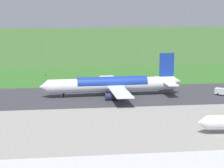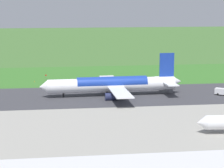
{
  "view_description": "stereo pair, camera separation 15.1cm",
  "coord_description": "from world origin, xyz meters",
  "views": [
    {
      "loc": [
        15.36,
        163.94,
        36.18
      ],
      "look_at": [
        -5.97,
        0.0,
        4.5
      ],
      "focal_mm": 71.93,
      "sensor_mm": 36.0,
      "label": 1
    },
    {
      "loc": [
        15.21,
        163.96,
        36.18
      ],
      "look_at": [
        -5.97,
        0.0,
        4.5
      ],
      "focal_mm": 71.93,
      "sensor_mm": 36.0,
      "label": 2
    }
  ],
  "objects": [
    {
      "name": "airliner_main",
      "position": [
        -6.34,
        -0.01,
        4.35
      ],
      "size": [
        54.07,
        44.17,
        15.88
      ],
      "color": "white",
      "rests_on": "ground"
    },
    {
      "name": "service_truck_fuel",
      "position": [
        -47.41,
        4.69,
        1.4
      ],
      "size": [
        6.03,
        5.19,
        2.65
      ],
      "color": "gray",
      "rests_on": "ground"
    },
    {
      "name": "traffic_cone_orange",
      "position": [
        24.25,
        -32.69,
        0.28
      ],
      "size": [
        0.4,
        0.4,
        0.55
      ],
      "primitive_type": "cone",
      "color": "orange",
      "rests_on": "ground"
    },
    {
      "name": "grass_verge_foreground",
      "position": [
        0.0,
        -34.89,
        0.02
      ],
      "size": [
        600.0,
        80.0,
        0.04
      ],
      "primitive_type": "cube",
      "color": "#346B27",
      "rests_on": "ground"
    },
    {
      "name": "apron_concrete",
      "position": [
        0.0,
        49.02,
        0.03
      ],
      "size": [
        440.0,
        110.0,
        0.05
      ],
      "primitive_type": "cube",
      "color": "gray",
      "rests_on": "ground"
    },
    {
      "name": "ground_plane",
      "position": [
        0.0,
        0.0,
        0.0
      ],
      "size": [
        800.0,
        800.0,
        0.0
      ],
      "primitive_type": "plane",
      "color": "#3D662D"
    },
    {
      "name": "no_stopping_sign",
      "position": [
        19.29,
        -37.18,
        1.43
      ],
      "size": [
        0.6,
        0.1,
        2.4
      ],
      "color": "slate",
      "rests_on": "ground"
    },
    {
      "name": "runway_asphalt",
      "position": [
        0.0,
        0.0,
        0.03
      ],
      "size": [
        600.0,
        37.34,
        0.06
      ],
      "primitive_type": "cube",
      "color": "#38383D",
      "rests_on": "ground"
    }
  ]
}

